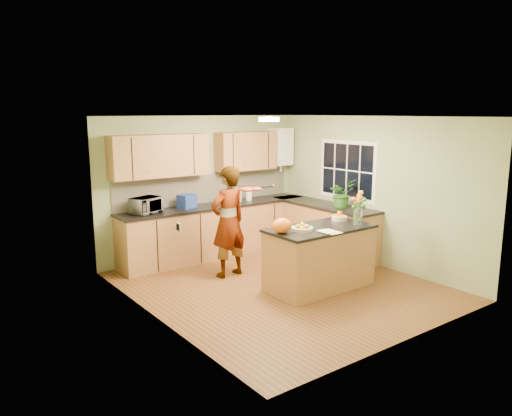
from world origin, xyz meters
TOP-DOWN VIEW (x-y plane):
  - floor at (0.00, 0.00)m, footprint 4.50×4.50m
  - ceiling at (0.00, 0.00)m, footprint 4.00×4.50m
  - wall_back at (0.00, 2.25)m, footprint 4.00×0.02m
  - wall_front at (0.00, -2.25)m, footprint 4.00×0.02m
  - wall_left at (-2.00, 0.00)m, footprint 0.02×4.50m
  - wall_right at (2.00, 0.00)m, footprint 0.02×4.50m
  - back_counter at (0.10, 1.95)m, footprint 3.64×0.62m
  - right_counter at (1.70, 0.85)m, footprint 0.62×2.24m
  - splashback at (0.10, 2.23)m, footprint 3.60×0.02m
  - upper_cabinets at (-0.18, 2.08)m, footprint 3.20×0.34m
  - boiler at (1.70, 2.09)m, footprint 0.40×0.30m
  - window_right at (1.99, 0.60)m, footprint 0.01×1.30m
  - light_switch at (-1.99, -0.60)m, footprint 0.02×0.09m
  - ceiling_lamp at (0.00, 0.30)m, footprint 0.30×0.30m
  - peninsula_island at (0.43, -0.38)m, footprint 1.60×0.82m
  - fruit_dish at (0.08, -0.38)m, footprint 0.31×0.31m
  - orange_bowl at (0.98, -0.23)m, footprint 0.24×0.24m
  - flower_vase at (1.03, -0.56)m, footprint 0.29×0.29m
  - orange_bag at (-0.25, -0.33)m, footprint 0.30×0.26m
  - papers at (0.33, -0.68)m, footprint 0.22×0.30m
  - violinist at (-0.35, 0.87)m, footprint 0.68×0.48m
  - violin at (-0.15, 0.65)m, footprint 0.59×0.52m
  - microwave at (-1.22, 1.96)m, footprint 0.56×0.48m
  - blue_box at (-0.46, 1.98)m, footprint 0.35×0.30m
  - kettle at (0.27, 1.94)m, footprint 0.14×0.14m
  - jar_cream at (0.60, 1.97)m, footprint 0.15×0.15m
  - jar_white at (0.82, 1.95)m, footprint 0.15×0.15m
  - potted_plant at (1.70, 0.43)m, footprint 0.45×0.40m

SIDE VIEW (x-z plane):
  - floor at x=0.00m, z-range 0.00..0.00m
  - peninsula_island at x=0.43m, z-range 0.00..0.92m
  - back_counter at x=0.10m, z-range 0.00..0.94m
  - right_counter at x=1.70m, z-range 0.00..0.94m
  - violinist at x=-0.35m, z-range 0.00..1.75m
  - papers at x=0.33m, z-range 0.92..0.93m
  - fruit_dish at x=0.08m, z-range 0.91..1.02m
  - orange_bowl at x=0.98m, z-range 0.91..1.05m
  - orange_bag at x=-0.25m, z-range 0.92..1.13m
  - jar_white at x=0.82m, z-range 0.94..1.11m
  - jar_cream at x=0.60m, z-range 0.94..1.13m
  - kettle at x=0.27m, z-range 0.92..1.19m
  - blue_box at x=-0.46m, z-range 0.94..1.17m
  - microwave at x=-1.22m, z-range 0.94..1.20m
  - potted_plant at x=1.70m, z-range 0.94..1.44m
  - splashback at x=0.10m, z-range 0.94..1.46m
  - wall_back at x=0.00m, z-range 0.00..2.50m
  - wall_front at x=0.00m, z-range 0.00..2.50m
  - wall_left at x=-2.00m, z-range 0.00..2.50m
  - wall_right at x=2.00m, z-range 0.00..2.50m
  - flower_vase at x=1.03m, z-range 1.01..1.54m
  - light_switch at x=-1.99m, z-range 1.26..1.34m
  - violin at x=-0.15m, z-range 1.33..1.48m
  - window_right at x=1.99m, z-range 1.02..2.08m
  - upper_cabinets at x=-0.18m, z-range 1.50..2.20m
  - boiler at x=1.70m, z-range 1.47..2.33m
  - ceiling_lamp at x=0.00m, z-range 2.43..2.50m
  - ceiling at x=0.00m, z-range 2.49..2.51m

